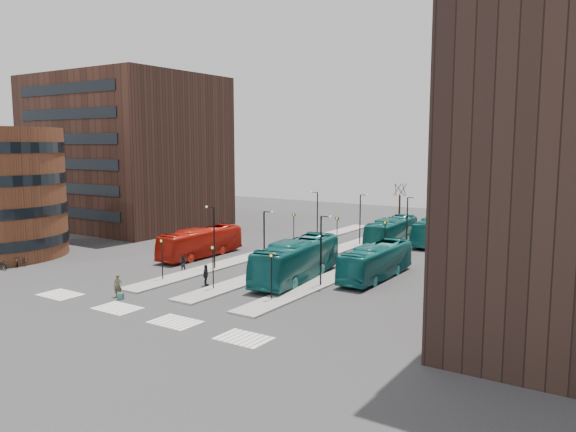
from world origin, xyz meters
The scene contains 22 objects.
ground centered at (0.00, 0.00, 0.00)m, with size 160.00×160.00×0.00m, color #2C2C2E.
island_left centered at (-4.00, 30.00, 0.07)m, with size 2.50×45.00×0.15m, color gray.
island_mid centered at (2.00, 30.00, 0.07)m, with size 2.50×45.00×0.15m, color gray.
island_right centered at (8.00, 30.00, 0.07)m, with size 2.50×45.00×0.15m, color gray.
suitcase centered at (-2.65, 5.72, 0.27)m, with size 0.43×0.34×0.53m, color navy.
red_bus centered at (-8.78, 21.99, 1.57)m, with size 2.65×11.31×3.15m, color #B41A0D.
teal_bus_a centered at (5.49, 19.03, 1.83)m, with size 3.07×13.12×3.65m, color #12595B.
teal_bus_b centered at (5.87, 40.05, 1.66)m, with size 2.79×11.93×3.32m, color #125C58.
teal_bus_c centered at (11.34, 23.45, 1.56)m, with size 2.62×11.21×3.12m, color #146768.
teal_bus_d centered at (10.18, 44.14, 1.68)m, with size 2.82×12.05×3.36m, color #146564.
traveller centered at (-3.42, 6.12, 0.93)m, with size 0.68×0.44×1.85m, color #4C492E.
commuter_a centered at (-5.47, 15.74, 0.79)m, with size 0.77×0.60×1.58m, color black.
commuter_b centered at (0.11, 12.74, 0.94)m, with size 1.10×0.46×1.87m, color black.
commuter_c centered at (2.77, 16.59, 0.88)m, with size 1.13×0.65×1.76m, color black.
bicycle_near centered at (-21.00, 6.51, 0.49)m, with size 0.65×1.85×0.97m, color gray.
bicycle_mid centered at (-21.00, 8.05, 0.52)m, with size 0.49×1.74×1.05m, color gray.
bicycle_far centered at (-21.00, 8.65, 0.43)m, with size 0.57×1.63×0.86m, color gray.
crosswalk_stripes centered at (1.75, 4.00, 0.01)m, with size 22.35×2.40×0.01m.
office_block centered at (-34.00, 33.98, 11.00)m, with size 25.00×20.12×22.00m.
sign_poles centered at (1.60, 23.00, 2.41)m, with size 12.45×22.12×3.65m.
lamp_posts centered at (2.64, 28.00, 3.58)m, with size 14.04×20.24×6.12m.
bare_trees centered at (2.67, 62.67, 2.72)m, with size 10.97×8.14×5.90m.
Camera 1 is at (32.21, -23.25, 12.34)m, focal length 35.00 mm.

